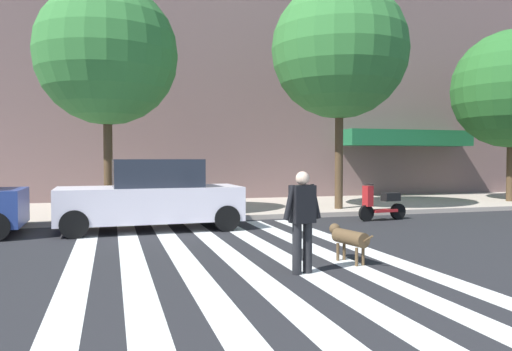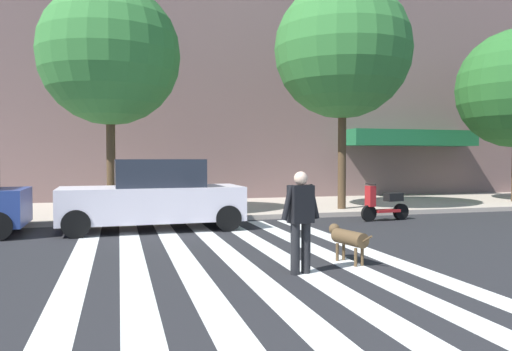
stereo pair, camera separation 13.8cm
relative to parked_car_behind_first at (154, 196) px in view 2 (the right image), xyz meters
name	(u,v)px [view 2 (the right image)]	position (x,y,z in m)	size (l,w,h in m)	color
ground_plane	(260,275)	(1.27, -5.51, -0.86)	(160.00, 160.00, 0.00)	#232326
sidewalk_far	(183,209)	(1.27, 4.21, -0.79)	(80.00, 6.00, 0.15)	#B7A695
crosswalk_stripes	(253,276)	(1.16, -5.51, -0.86)	(5.85, 12.83, 0.01)	silver
parked_car_behind_first	(154,196)	(0.00, 0.00, 0.00)	(4.63, 2.01, 1.82)	silver
parked_scooter	(385,204)	(6.71, 0.03, -0.38)	(1.63, 0.53, 1.11)	black
street_tree_nearest	(110,55)	(-1.08, 2.16, 3.99)	(4.10, 4.10, 6.76)	#4C3823
street_tree_middle	(343,50)	(6.35, 2.21, 4.58)	(4.55, 4.55, 7.57)	#4C3823
pedestrian_dog_walker	(301,216)	(1.92, -5.59, 0.06)	(0.71, 0.31, 1.64)	black
dog_on_leash	(348,238)	(3.02, -5.03, -0.42)	(0.41, 1.15, 0.65)	brown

